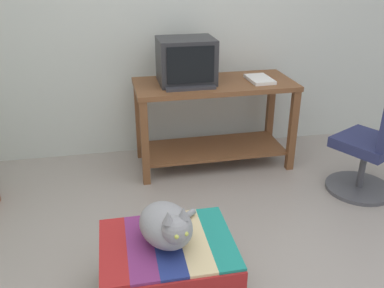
% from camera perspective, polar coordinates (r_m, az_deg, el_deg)
% --- Properties ---
extents(back_wall, '(8.00, 0.10, 2.60)m').
position_cam_1_polar(back_wall, '(3.80, -3.33, 18.00)').
color(back_wall, silver).
rests_on(back_wall, ground_plane).
extents(desk, '(1.35, 0.61, 0.76)m').
position_cam_1_polar(desk, '(3.61, 3.01, 4.76)').
color(desk, brown).
rests_on(desk, ground_plane).
extents(tv_monitor, '(0.46, 0.38, 0.37)m').
position_cam_1_polar(tv_monitor, '(3.46, -0.81, 11.24)').
color(tv_monitor, '#28282B').
rests_on(tv_monitor, desk).
extents(keyboard, '(0.40, 0.16, 0.02)m').
position_cam_1_polar(keyboard, '(3.35, -0.30, 7.83)').
color(keyboard, '#333338').
rests_on(keyboard, desk).
extents(book, '(0.19, 0.30, 0.03)m').
position_cam_1_polar(book, '(3.60, 9.24, 8.75)').
color(book, white).
rests_on(book, desk).
extents(ottoman_with_blanket, '(0.70, 0.56, 0.36)m').
position_cam_1_polar(ottoman_with_blanket, '(2.35, -3.30, -16.76)').
color(ottoman_with_blanket, '#7A664C').
rests_on(ottoman_with_blanket, ground_plane).
extents(cat, '(0.37, 0.43, 0.27)m').
position_cam_1_polar(cat, '(2.18, -3.38, -11.05)').
color(cat, gray).
rests_on(cat, ottoman_with_blanket).
extents(office_chair, '(0.57, 0.57, 0.89)m').
position_cam_1_polar(office_chair, '(3.45, 23.59, -0.57)').
color(office_chair, '#4C4C51').
rests_on(office_chair, ground_plane).
extents(pen, '(0.05, 0.14, 0.01)m').
position_cam_1_polar(pen, '(3.69, 9.86, 8.92)').
color(pen, black).
rests_on(pen, desk).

